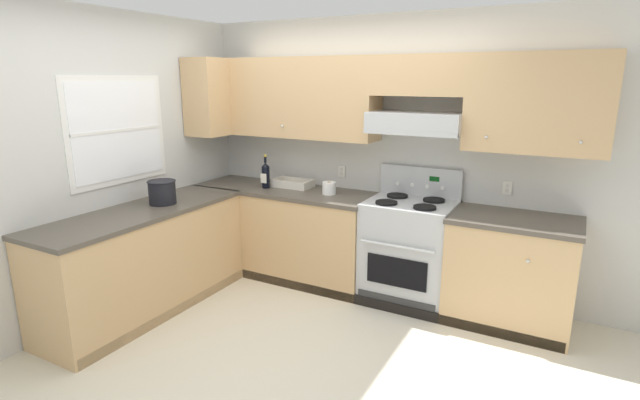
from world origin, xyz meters
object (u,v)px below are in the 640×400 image
Objects in this scene: bowl at (293,184)px; paper_towel_roll at (329,188)px; stove at (408,251)px; wine_bottle at (266,175)px; bucket at (162,192)px.

paper_towel_roll reaches higher than bowl.
wine_bottle reaches higher than stove.
bowl is at bearing 175.32° from stove.
wine_bottle is 2.65× the size of paper_towel_roll.
wine_bottle is at bearing -175.05° from paper_towel_roll.
stove is 3.08× the size of bowl.
stove is 1.60m from wine_bottle.
bowl is 1.58× the size of bucket.
bucket is 1.92× the size of paper_towel_roll.
wine_bottle is 0.69m from paper_towel_roll.
stove is 4.87× the size of bucket.
stove is at bearing 27.89° from bucket.
bowl is 3.04× the size of paper_towel_roll.
stove is 9.37× the size of paper_towel_roll.
wine_bottle is 1.05m from bucket.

